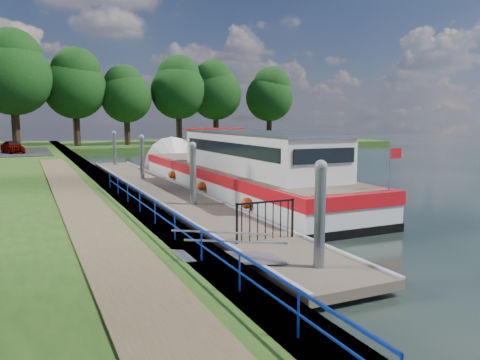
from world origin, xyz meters
name	(u,v)px	position (x,y,z in m)	size (l,w,h in m)	color
ground	(307,277)	(0.00, 0.00, 0.00)	(160.00, 160.00, 0.00)	black
bank_edge	(104,187)	(-2.55, 15.00, 0.39)	(1.10, 90.00, 0.78)	#473D2D
far_bank	(172,145)	(12.00, 52.00, 0.30)	(60.00, 18.00, 0.60)	#284B15
footpath	(82,205)	(-4.40, 8.00, 0.80)	(1.60, 40.00, 0.05)	brown
blue_fence	(164,212)	(-2.75, 3.00, 1.31)	(0.04, 18.04, 0.72)	#0C2DBF
pontoon	(164,193)	(0.00, 13.00, 0.18)	(2.50, 30.00, 0.56)	brown
mooring_piles	(163,171)	(0.00, 13.00, 1.28)	(0.30, 27.30, 3.55)	gray
gangway	(230,256)	(-1.85, 0.50, 0.63)	(2.58, 1.00, 0.92)	#A5A8AD
gate_panel	(265,215)	(0.00, 2.20, 1.15)	(1.85, 0.05, 1.15)	black
barge	(230,172)	(3.60, 12.95, 1.09)	(4.36, 21.15, 4.78)	black
horizon_trees	(64,82)	(-1.61, 48.68, 7.95)	(54.38, 10.03, 12.87)	#332316
car_a	(13,147)	(-7.11, 36.47, 1.39)	(1.32, 3.27, 1.12)	#999999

